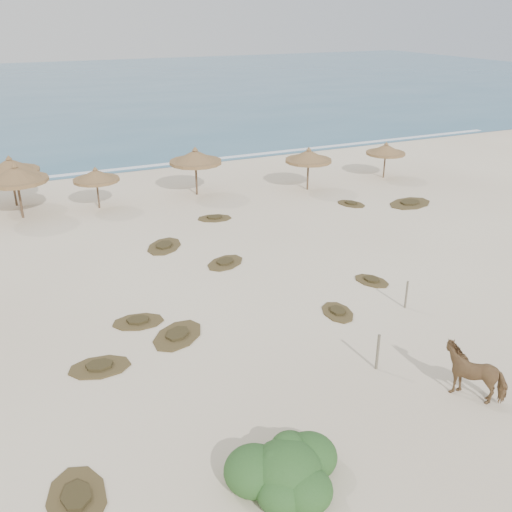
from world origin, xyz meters
name	(u,v)px	position (x,y,z in m)	size (l,w,h in m)	color
ground	(274,349)	(0.00, 0.00, 0.00)	(160.00, 160.00, 0.00)	#F2E6C7
ocean	(41,90)	(0.00, 75.00, 0.00)	(200.00, 100.00, 0.01)	#295C7C
foam_line	(113,170)	(0.00, 26.00, 0.00)	(70.00, 0.60, 0.01)	white
palapa_1	(10,167)	(-6.87, 20.30, 2.34)	(4.07, 4.07, 3.01)	#4F3728
palapa_2	(16,175)	(-6.71, 17.85, 2.43)	(3.52, 3.52, 3.13)	#4F3728
palapa_3	(96,176)	(-2.52, 17.78, 1.91)	(3.42, 3.42, 2.46)	#4F3728
palapa_4	(195,158)	(3.54, 17.88, 2.34)	(3.50, 3.50, 3.02)	#4F3728
palapa_5	(309,157)	(10.35, 15.91, 2.15)	(3.86, 3.86, 2.77)	#4F3728
palapa_6	(386,150)	(16.52, 16.17, 1.93)	(2.88, 2.88, 2.48)	#4F3728
horse	(475,371)	(4.31, -4.71, 0.80)	(0.86, 1.89, 1.59)	olive
fence_post_near	(378,352)	(2.47, -2.44, 0.63)	(0.09, 0.09, 1.26)	#6F6753
fence_post_far	(406,295)	(5.93, 0.47, 0.57)	(0.08, 0.08, 1.14)	#6F6753
bush	(286,470)	(-2.44, -5.52, 0.43)	(2.93, 2.58, 1.31)	#35632A
scrub_2	(138,321)	(-3.77, 3.71, 0.05)	(2.11, 1.57, 0.16)	brown
scrub_3	(225,262)	(1.16, 7.31, 0.05)	(2.43, 2.19, 0.16)	brown
scrub_4	(372,281)	(6.11, 2.93, 0.05)	(1.52, 1.86, 0.16)	brown
scrub_5	(410,203)	(14.43, 10.73, 0.05)	(3.31, 2.54, 0.16)	brown
scrub_7	(215,218)	(2.90, 13.18, 0.05)	(2.15, 1.69, 0.16)	brown
scrub_9	(178,335)	(-2.74, 2.17, 0.05)	(2.69, 2.62, 0.16)	brown
scrub_10	(351,204)	(11.19, 12.12, 0.05)	(1.78, 2.11, 0.16)	brown
scrub_11	(77,498)	(-7.15, -3.87, 0.05)	(1.57, 2.27, 0.16)	brown
scrub_12	(338,312)	(3.32, 1.21, 0.05)	(1.37, 1.86, 0.16)	brown
scrub_13	(164,246)	(-0.79, 10.40, 0.05)	(2.60, 2.77, 0.16)	brown
scrub_15	(100,367)	(-5.62, 1.35, 0.05)	(2.17, 1.57, 0.16)	brown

